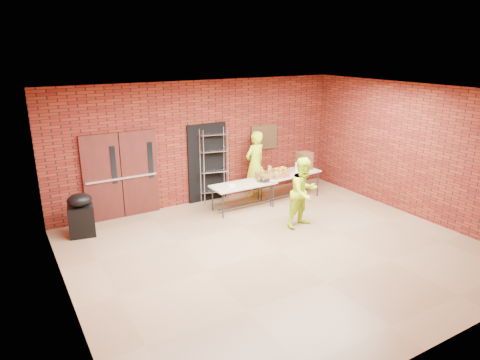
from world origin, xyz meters
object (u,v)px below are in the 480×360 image
object	(u,v)px
table_right	(289,175)
volunteer_man	(304,192)
coffee_dispenser	(304,161)
table_left	(243,186)
covered_grill	(81,215)
wire_rack	(214,165)
volunteer_woman	(255,164)

from	to	relation	value
table_right	volunteer_man	size ratio (longest dim) A/B	1.12
coffee_dispenser	table_right	bearing A→B (deg)	-171.72
table_right	coffee_dispenser	distance (m)	0.66
table_left	volunteer_man	distance (m)	1.74
covered_grill	volunteer_man	world-z (taller)	volunteer_man
table_left	volunteer_man	bearing A→B (deg)	-67.94
coffee_dispenser	covered_grill	xyz separation A→B (m)	(-5.98, 0.25, -0.48)
table_right	coffee_dispenser	bearing A→B (deg)	3.12
wire_rack	coffee_dispenser	bearing A→B (deg)	-3.59
table_right	coffee_dispenser	world-z (taller)	coffee_dispenser
wire_rack	volunteer_man	size ratio (longest dim) A/B	1.22
table_left	volunteer_man	world-z (taller)	volunteer_man
wire_rack	table_right	world-z (taller)	wire_rack
wire_rack	covered_grill	bearing A→B (deg)	-158.22
covered_grill	volunteer_woman	world-z (taller)	volunteer_woman
table_left	wire_rack	bearing A→B (deg)	109.16
volunteer_woman	volunteer_man	size ratio (longest dim) A/B	1.12
coffee_dispenser	covered_grill	bearing A→B (deg)	177.58
table_right	coffee_dispenser	xyz separation A→B (m)	(0.59, 0.09, 0.30)
wire_rack	covered_grill	xyz separation A→B (m)	(-3.54, -0.50, -0.51)
table_left	covered_grill	bearing A→B (deg)	173.22
table_right	volunteer_woman	bearing A→B (deg)	133.33
wire_rack	volunteer_man	bearing A→B (deg)	-55.01
wire_rack	table_right	distance (m)	2.06
covered_grill	volunteer_woman	xyz separation A→B (m)	(4.69, 0.28, 0.43)
coffee_dispenser	volunteer_woman	distance (m)	1.40
wire_rack	coffee_dispenser	world-z (taller)	wire_rack
table_right	wire_rack	bearing A→B (deg)	150.33
wire_rack	coffee_dispenser	size ratio (longest dim) A/B	4.15
table_right	coffee_dispenser	size ratio (longest dim) A/B	3.81
volunteer_woman	volunteer_man	world-z (taller)	volunteer_woman
table_left	covered_grill	xyz separation A→B (m)	(-3.88, 0.44, -0.14)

